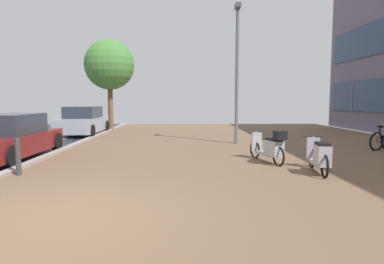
{
  "coord_description": "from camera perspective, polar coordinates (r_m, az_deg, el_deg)",
  "views": [
    {
      "loc": [
        1.81,
        -4.79,
        1.76
      ],
      "look_at": [
        2.03,
        1.98,
        1.11
      ],
      "focal_mm": 30.78,
      "sensor_mm": 36.0,
      "label": 1
    }
  ],
  "objects": [
    {
      "name": "scooter_near",
      "position": [
        8.58,
        21.24,
        -3.92
      ],
      "size": [
        0.59,
        1.76,
        0.86
      ],
      "color": "black",
      "rests_on": "ground"
    },
    {
      "name": "bicycle_rack_07",
      "position": [
        13.59,
        30.12,
        -1.3
      ],
      "size": [
        1.23,
        0.56,
        0.95
      ],
      "color": "black",
      "rests_on": "ground"
    },
    {
      "name": "lamp_post",
      "position": [
        13.65,
        7.81,
        11.1
      ],
      "size": [
        0.2,
        0.52,
        5.59
      ],
      "color": "slate",
      "rests_on": "ground"
    },
    {
      "name": "scooter_mid",
      "position": [
        9.57,
        13.37,
        -2.58
      ],
      "size": [
        0.79,
        1.82,
        0.99
      ],
      "color": "black",
      "rests_on": "ground"
    },
    {
      "name": "street_tree",
      "position": [
        20.27,
        -14.11,
        11.16
      ],
      "size": [
        2.9,
        2.9,
        5.31
      ],
      "color": "brown",
      "rests_on": "ground"
    },
    {
      "name": "parked_car_far",
      "position": [
        18.09,
        -18.34,
        1.76
      ],
      "size": [
        1.89,
        4.08,
        1.45
      ],
      "color": "#9EA3B0",
      "rests_on": "ground"
    },
    {
      "name": "ground",
      "position": [
        5.13,
        -6.22,
        -14.96
      ],
      "size": [
        21.0,
        40.0,
        0.13
      ],
      "color": "black"
    },
    {
      "name": "bollard_far",
      "position": [
        8.8,
        -27.92,
        -3.79
      ],
      "size": [
        0.12,
        0.12,
        0.89
      ],
      "color": "#38383D",
      "rests_on": "ground"
    },
    {
      "name": "parked_car_near",
      "position": [
        11.46,
        -28.98,
        -0.9
      ],
      "size": [
        1.8,
        4.22,
        1.36
      ],
      "color": "maroon",
      "rests_on": "ground"
    }
  ]
}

